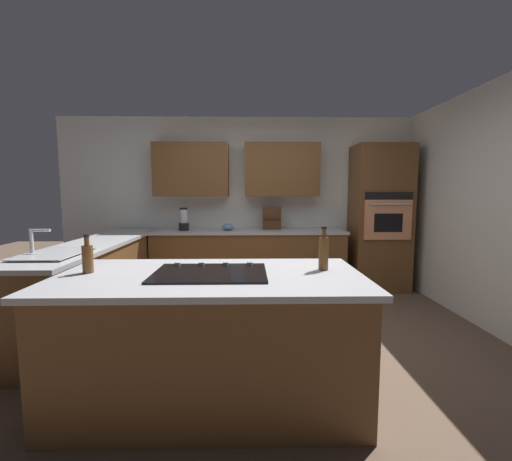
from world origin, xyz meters
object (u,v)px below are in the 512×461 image
at_px(mixing_bowl, 228,227).
at_px(second_bottle, 324,252).
at_px(wall_oven, 380,218).
at_px(cooktop, 210,273).
at_px(blender, 184,221).
at_px(oil_bottle, 88,258).
at_px(sink_unit, 54,253).
at_px(spice_rack, 272,218).

xyz_separation_m(mixing_bowl, second_bottle, (-0.84, 2.64, 0.08)).
height_order(wall_oven, cooktop, wall_oven).
bearing_deg(second_bottle, cooktop, 7.21).
bearing_deg(second_bottle, mixing_bowl, -72.43).
xyz_separation_m(blender, second_bottle, (-1.49, 2.64, -0.02)).
bearing_deg(second_bottle, wall_oven, -117.98).
distance_m(mixing_bowl, second_bottle, 2.77).
xyz_separation_m(mixing_bowl, oil_bottle, (0.80, 2.70, 0.06)).
bearing_deg(oil_bottle, mixing_bowl, -106.57).
relative_size(oil_bottle, second_bottle, 0.86).
bearing_deg(blender, second_bottle, 119.36).
bearing_deg(blender, sink_unit, 68.70).
relative_size(wall_oven, second_bottle, 6.84).
height_order(wall_oven, blender, wall_oven).
bearing_deg(blender, mixing_bowl, 180.00).
relative_size(cooktop, second_bottle, 2.43).
bearing_deg(sink_unit, mixing_bowl, -125.58).
distance_m(wall_oven, oil_bottle, 4.09).
relative_size(cooktop, mixing_bowl, 4.15).
relative_size(wall_oven, oil_bottle, 7.96).
bearing_deg(spice_rack, sink_unit, 45.24).
bearing_deg(spice_rack, mixing_bowl, 8.67).
relative_size(wall_oven, cooktop, 2.82).
height_order(spice_rack, oil_bottle, spice_rack).
xyz_separation_m(mixing_bowl, spice_rack, (-0.65, -0.10, 0.12)).
bearing_deg(blender, cooktop, 104.14).
relative_size(mixing_bowl, second_bottle, 0.59).
height_order(blender, oil_bottle, blender).
distance_m(sink_unit, blender, 2.15).
bearing_deg(second_bottle, blender, -60.64).
xyz_separation_m(wall_oven, blender, (2.90, 0.02, -0.03)).
relative_size(wall_oven, mixing_bowl, 11.69).
height_order(cooktop, oil_bottle, oil_bottle).
distance_m(blender, second_bottle, 3.03).
relative_size(sink_unit, spice_rack, 2.07).
xyz_separation_m(wall_oven, cooktop, (2.21, 2.76, -0.16)).
bearing_deg(spice_rack, oil_bottle, 62.57).
relative_size(blender, oil_bottle, 1.24).
bearing_deg(mixing_bowl, oil_bottle, 73.43).
xyz_separation_m(sink_unit, oil_bottle, (-0.62, 0.70, 0.09)).
height_order(wall_oven, second_bottle, wall_oven).
bearing_deg(spice_rack, wall_oven, 177.00).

